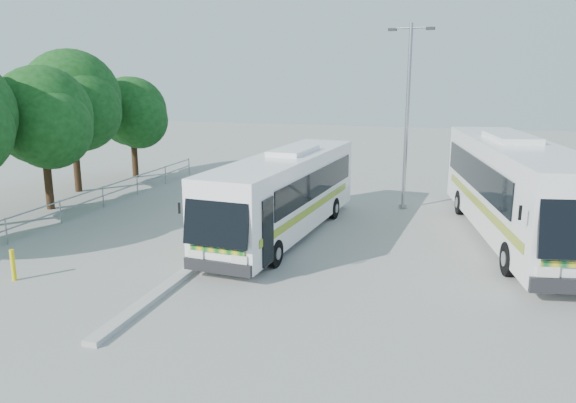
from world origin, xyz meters
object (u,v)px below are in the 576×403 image
(coach_main, at_px, (285,192))
(tree_far_c, at_px, (43,116))
(coach_adjacent, at_px, (515,187))
(lamppost, at_px, (407,109))
(tree_far_e, at_px, (133,112))
(bollard, at_px, (13,265))
(tree_far_d, at_px, (73,99))

(coach_main, bearing_deg, tree_far_c, 179.66)
(tree_far_c, xyz_separation_m, coach_adjacent, (19.90, 0.86, -2.28))
(tree_far_c, xyz_separation_m, coach_main, (11.53, -1.08, -2.57))
(tree_far_c, distance_m, coach_main, 11.86)
(coach_main, distance_m, lamppost, 7.55)
(tree_far_e, bearing_deg, tree_far_c, -86.46)
(bollard, bearing_deg, lamppost, 50.37)
(tree_far_c, bearing_deg, bollard, -57.88)
(tree_far_d, relative_size, tree_far_e, 1.24)
(tree_far_c, relative_size, bollard, 6.64)
(coach_main, height_order, lamppost, lamppost)
(tree_far_d, bearing_deg, tree_far_c, -72.17)
(tree_far_d, distance_m, coach_main, 13.94)
(tree_far_c, xyz_separation_m, tree_far_e, (-0.51, 8.20, -0.37))
(tree_far_e, xyz_separation_m, bollard, (5.55, -16.24, -3.40))
(coach_main, xyz_separation_m, lamppost, (4.02, 5.71, 2.85))
(tree_far_e, height_order, bollard, tree_far_e)
(coach_adjacent, xyz_separation_m, lamppost, (-4.36, 3.78, 2.56))
(tree_far_c, distance_m, tree_far_e, 8.22)
(tree_far_d, height_order, lamppost, lamppost)
(coach_main, height_order, bollard, coach_main)
(tree_far_e, bearing_deg, tree_far_d, -98.63)
(tree_far_e, xyz_separation_m, lamppost, (16.05, -3.56, 0.66))
(tree_far_c, relative_size, lamppost, 0.79)
(tree_far_d, xyz_separation_m, tree_far_e, (0.68, 4.50, -0.93))
(coach_main, bearing_deg, tree_far_d, 164.41)
(tree_far_e, bearing_deg, coach_main, -37.64)
(coach_adjacent, bearing_deg, coach_main, -177.18)
(tree_far_e, height_order, coach_main, tree_far_e)
(tree_far_c, bearing_deg, tree_far_e, 93.54)
(tree_far_c, xyz_separation_m, lamppost, (15.54, 4.64, 0.28))
(coach_main, height_order, coach_adjacent, coach_adjacent)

